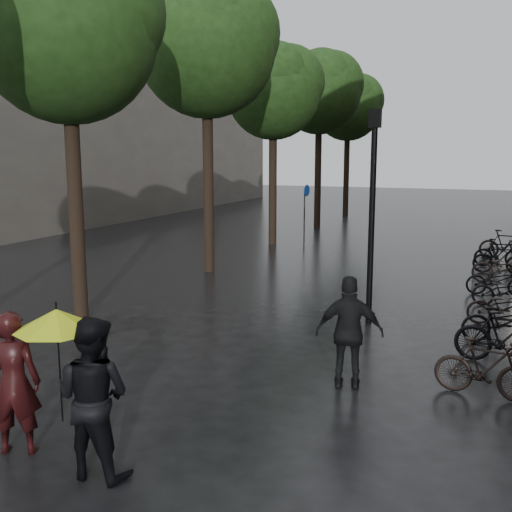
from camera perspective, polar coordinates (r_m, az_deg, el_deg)
The scene contains 9 objects.
bg_building at distance 41.31m, azimuth -18.20°, elevation 13.99°, with size 16.00×30.00×14.00m, color #47423D.
street_trees at distance 21.38m, azimuth -1.25°, elevation 16.97°, with size 4.33×34.03×8.91m.
person_burgundy at distance 8.08m, azimuth -22.11°, elevation -11.10°, with size 0.67×0.44×1.82m, color black.
person_black at distance 7.26m, azimuth -15.25°, elevation -12.82°, with size 0.92×0.72×1.89m, color black.
lime_umbrella at distance 7.41m, azimuth -18.45°, elevation -5.77°, with size 1.00×1.00×1.48m.
pedestrian_walking at distance 9.59m, azimuth 8.90°, elevation -7.20°, with size 1.06×0.44×1.81m, color black.
parked_bicycles at distance 16.27m, azimuth 22.41°, elevation -2.38°, with size 1.97×13.54×1.04m.
lamp_post at distance 12.91m, azimuth 11.03°, elevation 5.58°, with size 0.24×0.24×4.57m.
cycle_sign at distance 23.49m, azimuth 4.73°, elevation 4.76°, with size 0.13×0.45×2.45m.
Camera 1 is at (4.47, -3.54, 3.71)m, focal length 42.00 mm.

